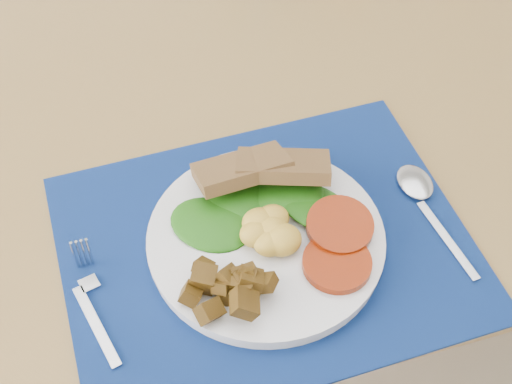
# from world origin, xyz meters

# --- Properties ---
(table) EXTENTS (1.40, 0.90, 0.75)m
(table) POSITION_xyz_m (0.00, 0.20, 0.67)
(table) COLOR brown
(table) RESTS_ON ground
(placemat) EXTENTS (0.48, 0.38, 0.00)m
(placemat) POSITION_xyz_m (-0.23, -0.09, 0.75)
(placemat) COLOR black
(placemat) RESTS_ON table
(breakfast_plate) EXTENTS (0.27, 0.27, 0.07)m
(breakfast_plate) POSITION_xyz_m (-0.23, -0.09, 0.77)
(breakfast_plate) COLOR silver
(breakfast_plate) RESTS_ON placemat
(fork) EXTENTS (0.04, 0.16, 0.00)m
(fork) POSITION_xyz_m (-0.43, -0.10, 0.76)
(fork) COLOR #B2B5BA
(fork) RESTS_ON placemat
(spoon) EXTENTS (0.04, 0.18, 0.01)m
(spoon) POSITION_xyz_m (-0.02, -0.08, 0.76)
(spoon) COLOR #B2B5BA
(spoon) RESTS_ON placemat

